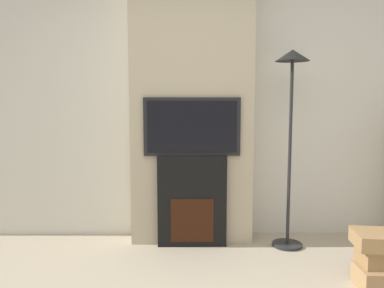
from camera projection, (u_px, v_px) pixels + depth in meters
wall_back at (191, 100)px, 3.68m from camera, size 6.00×0.06×2.70m
chimney_breast at (192, 100)px, 3.51m from camera, size 1.13×0.29×2.70m
fireplace at (192, 201)px, 3.47m from camera, size 0.63×0.15×0.84m
television at (192, 127)px, 3.39m from camera, size 0.88×0.07×0.53m
floor_lamp at (291, 97)px, 3.32m from camera, size 0.30×0.30×1.79m
box_stack at (382, 259)px, 2.67m from camera, size 0.41×0.33×0.41m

